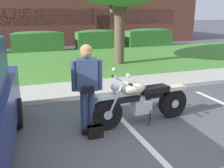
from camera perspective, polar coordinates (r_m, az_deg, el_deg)
ground_plane at (r=4.68m, az=6.29°, el=-13.58°), size 140.00×140.00×0.00m
curb_strip at (r=7.26m, az=-4.45°, el=-2.42°), size 60.00×0.20×0.12m
concrete_walk at (r=8.05m, az=-6.15°, el=-0.84°), size 60.00×1.50×0.08m
grass_lawn at (r=12.55m, az=-11.63°, el=4.67°), size 60.00×7.91×0.06m
stall_stripe_1 at (r=4.90m, az=6.75°, el=-12.18°), size 0.24×4.40×0.01m
motorcycle at (r=5.55m, az=7.29°, el=-3.51°), size 2.24×0.82×1.18m
rider_person at (r=4.88m, az=-5.42°, el=0.22°), size 0.57×0.34×1.70m
handbag at (r=4.94m, az=-3.59°, el=-10.02°), size 0.28×0.13×0.36m
hedge_center_left at (r=16.32m, az=-15.84°, el=8.97°), size 2.99×0.90×1.24m
hedge_center_right at (r=17.04m, az=-3.19°, el=9.75°), size 2.70×0.90×1.24m
hedge_right at (r=18.49m, az=7.99°, el=10.05°), size 3.21×0.90×1.24m
brick_building at (r=22.65m, az=-18.62°, el=13.51°), size 26.67×8.44×3.80m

